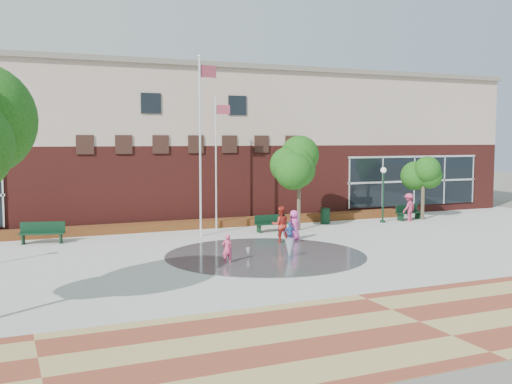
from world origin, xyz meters
name	(u,v)px	position (x,y,z in m)	size (l,w,h in m)	color
ground	(298,270)	(0.00, 0.00, 0.00)	(120.00, 120.00, 0.00)	#666056
plaza_concrete	(256,251)	(0.00, 4.00, 0.00)	(46.00, 18.00, 0.01)	#A8A8A0
paver_band	(420,322)	(0.00, -7.00, 0.00)	(46.00, 6.00, 0.01)	brown
splash_pad	(265,256)	(0.00, 3.00, 0.00)	(8.40, 8.40, 0.01)	#383A3D
library_building	(172,143)	(0.00, 17.48, 4.64)	(44.40, 10.40, 9.20)	#5A1F1B
flower_bed	(201,228)	(0.00, 11.60, 0.00)	(26.00, 1.20, 0.40)	maroon
flagpole_left	(201,136)	(-0.87, 8.87, 5.02)	(1.03, 0.33, 9.01)	white
flagpole_right	(217,156)	(0.63, 10.78, 3.97)	(0.88, 0.14, 7.10)	white
lamp_right	(383,188)	(10.38, 9.36, 2.02)	(0.34, 0.34, 3.25)	black
bench_left	(42,237)	(-8.39, 9.73, 0.33)	(2.09, 1.02, 1.01)	black
bench_mid	(272,227)	(2.93, 8.72, 0.29)	(1.80, 0.54, 0.90)	black
bench_right	(409,215)	(12.50, 9.64, 0.30)	(1.94, 0.87, 0.94)	black
trash_can	(325,216)	(7.03, 10.22, 0.48)	(0.57, 0.57, 0.94)	black
tree_mid	(299,166)	(4.52, 8.70, 3.45)	(2.81, 2.81, 4.74)	#433829
tree_small_right	(423,170)	(13.37, 9.50, 2.99)	(2.40, 2.40, 4.10)	#433829
water_jet_a	(289,258)	(0.65, 2.07, 0.00)	(0.40, 0.40, 0.78)	white
water_jet_b	(248,258)	(-0.86, 2.84, 0.00)	(0.18, 0.18, 0.40)	white
child_splash	(227,249)	(-2.04, 2.12, 0.58)	(0.42, 0.28, 1.16)	#EA4171
adult_red	(281,225)	(1.94, 5.57, 0.86)	(0.84, 0.65, 1.72)	#A9271F
adult_pink	(294,225)	(2.81, 5.88, 0.74)	(0.72, 0.47, 1.47)	#E24AAD
child_blue	(290,233)	(2.13, 4.97, 0.53)	(0.62, 0.26, 1.05)	#3463B7
person_bench	(409,207)	(12.19, 9.28, 0.84)	(1.08, 0.62, 1.68)	#C33660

